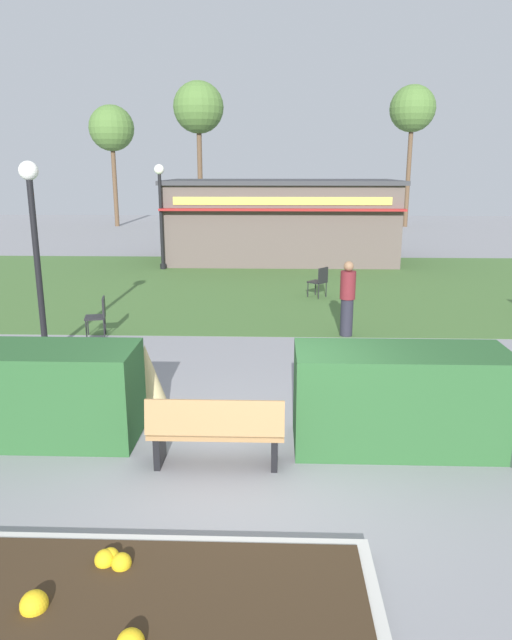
# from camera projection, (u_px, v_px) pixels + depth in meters

# --- Properties ---
(ground_plane) EXTENTS (80.00, 80.00, 0.00)m
(ground_plane) POSITION_uv_depth(u_px,v_px,m) (268.00, 457.00, 7.56)
(ground_plane) COLOR gray
(lawn_patch) EXTENTS (36.00, 12.00, 0.01)m
(lawn_patch) POSITION_uv_depth(u_px,v_px,m) (273.00, 285.00, 18.75)
(lawn_patch) COLOR #446B33
(lawn_patch) RESTS_ON ground_plane
(flower_bed) EXTENTS (3.88, 1.86, 0.31)m
(flower_bed) POSITION_uv_depth(u_px,v_px,m) (149.00, 609.00, 4.85)
(flower_bed) COLOR beige
(flower_bed) RESTS_ON ground_plane
(park_bench) EXTENTS (1.70, 0.53, 0.95)m
(park_bench) POSITION_uv_depth(u_px,v_px,m) (216.00, 431.00, 7.22)
(park_bench) COLOR #9E7547
(park_bench) RESTS_ON ground_plane
(hedge_left) EXTENTS (2.69, 1.10, 1.31)m
(hedge_left) POSITION_uv_depth(u_px,v_px,m) (40.00, 393.00, 7.97)
(hedge_left) COLOR #28562B
(hedge_left) RESTS_ON ground_plane
(hedge_right) EXTENTS (2.80, 1.10, 1.35)m
(hedge_right) POSITION_uv_depth(u_px,v_px,m) (400.00, 399.00, 7.72)
(hedge_right) COLOR #28562B
(hedge_right) RESTS_ON ground_plane
(ornamental_grass_behind_left) EXTENTS (0.67, 0.67, 1.02)m
(ornamental_grass_behind_left) POSITION_uv_depth(u_px,v_px,m) (146.00, 376.00, 9.05)
(ornamental_grass_behind_left) COLOR #D1BC7F
(ornamental_grass_behind_left) RESTS_ON ground_plane
(ornamental_grass_behind_right) EXTENTS (0.68, 0.68, 1.32)m
(ornamental_grass_behind_right) POSITION_uv_depth(u_px,v_px,m) (355.00, 388.00, 8.16)
(ornamental_grass_behind_right) COLOR #D1BC7F
(ornamental_grass_behind_right) RESTS_ON ground_plane
(lamppost_mid) EXTENTS (0.36, 0.36, 3.79)m
(lamppost_mid) POSITION_uv_depth(u_px,v_px,m) (35.00, 236.00, 11.08)
(lamppost_mid) COLOR black
(lamppost_mid) RESTS_ON ground_plane
(lamppost_far) EXTENTS (0.36, 0.36, 3.79)m
(lamppost_far) POSITION_uv_depth(u_px,v_px,m) (161.00, 204.00, 21.07)
(lamppost_far) COLOR black
(lamppost_far) RESTS_ON ground_plane
(food_kiosk) EXTENTS (9.15, 4.81, 3.21)m
(food_kiosk) POSITION_uv_depth(u_px,v_px,m) (281.00, 220.00, 23.37)
(food_kiosk) COLOR #594C47
(food_kiosk) RESTS_ON ground_plane
(cafe_chair_west) EXTENTS (0.62, 0.62, 0.89)m
(cafe_chair_west) POSITION_uv_depth(u_px,v_px,m) (320.00, 280.00, 16.77)
(cafe_chair_west) COLOR black
(cafe_chair_west) RESTS_ON ground_plane
(cafe_chair_center) EXTENTS (0.53, 0.53, 0.89)m
(cafe_chair_center) POSITION_uv_depth(u_px,v_px,m) (99.00, 314.00, 12.86)
(cafe_chair_center) COLOR black
(cafe_chair_center) RESTS_ON ground_plane
(person_strolling) EXTENTS (0.34, 0.34, 1.69)m
(person_strolling) POSITION_uv_depth(u_px,v_px,m) (347.00, 298.00, 12.84)
(person_strolling) COLOR #23232D
(person_strolling) RESTS_ON ground_plane
(parked_car_west_slot) EXTENTS (4.34, 2.33, 1.20)m
(parked_car_west_slot) POSITION_uv_depth(u_px,v_px,m) (225.00, 227.00, 30.34)
(parked_car_west_slot) COLOR black
(parked_car_west_slot) RESTS_ON ground_plane
(parked_car_center_slot) EXTENTS (4.25, 2.15, 1.20)m
(parked_car_center_slot) POSITION_uv_depth(u_px,v_px,m) (317.00, 228.00, 30.19)
(parked_car_center_slot) COLOR #2D6638
(parked_car_center_slot) RESTS_ON ground_plane
(tree_left_bg) EXTENTS (2.80, 2.80, 7.48)m
(tree_left_bg) POSITION_uv_depth(u_px,v_px,m) (112.00, 129.00, 36.21)
(tree_left_bg) COLOR brown
(tree_left_bg) RESTS_ON ground_plane
(tree_right_bg) EXTENTS (2.80, 2.80, 8.31)m
(tree_right_bg) POSITION_uv_depth(u_px,v_px,m) (198.00, 109.00, 32.06)
(tree_right_bg) COLOR brown
(tree_right_bg) RESTS_ON ground_plane
(tree_center_bg) EXTENTS (2.80, 2.80, 8.60)m
(tree_center_bg) POSITION_uv_depth(u_px,v_px,m) (412.00, 110.00, 35.56)
(tree_center_bg) COLOR brown
(tree_center_bg) RESTS_ON ground_plane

